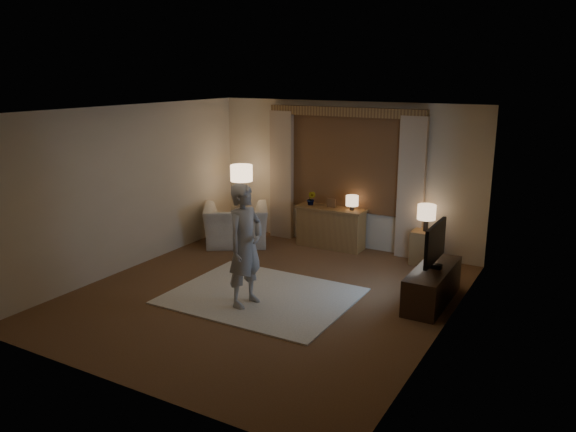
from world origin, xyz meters
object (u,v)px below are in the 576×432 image
Objects in this scene: sideboard at (331,228)px; side_table at (424,247)px; armchair at (236,225)px; person at (245,245)px; tv_stand at (432,285)px.

side_table is at bearing -1.65° from sideboard.
person is (1.69, -2.21, 0.48)m from armchair.
tv_stand is 0.84× the size of person.
armchair is 2.02× the size of side_table.
sideboard reaches higher than side_table.
sideboard is 0.86× the size of tv_stand.
tv_stand is (0.56, -1.54, -0.03)m from side_table.
armchair is (-1.57, -0.73, 0.02)m from sideboard.
person is at bearing -119.12° from side_table.
side_table is 0.40× the size of tv_stand.
sideboard is at bearing 178.35° from side_table.
armchair is 0.81× the size of tv_stand.
side_table is 0.34× the size of person.
sideboard is 2.14× the size of side_table.
person is (-1.61, -2.88, 0.57)m from side_table.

